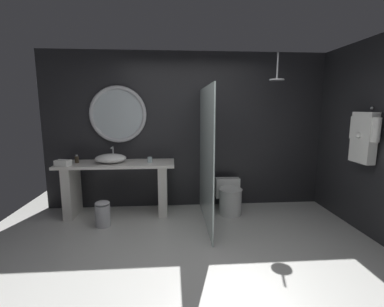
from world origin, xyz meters
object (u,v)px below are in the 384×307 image
(rain_shower_head, at_px, (277,77))
(folded_hand_towel, at_px, (63,163))
(toilet, at_px, (230,198))
(tumbler_cup, at_px, (150,160))
(soap_dispenser, at_px, (77,159))
(round_wall_mirror, at_px, (118,114))
(hanging_bathrobe, at_px, (364,136))
(vessel_sink, at_px, (111,158))
(waste_bin, at_px, (103,213))

(rain_shower_head, xyz_separation_m, folded_hand_towel, (-3.19, -0.04, -1.26))
(toilet, bearing_deg, tumbler_cup, 176.39)
(soap_dispenser, xyz_separation_m, toilet, (2.41, -0.13, -0.64))
(round_wall_mirror, xyz_separation_m, toilet, (1.79, -0.38, -1.33))
(rain_shower_head, bearing_deg, toilet, 174.58)
(tumbler_cup, height_order, rain_shower_head, rain_shower_head)
(hanging_bathrobe, xyz_separation_m, toilet, (-1.58, 0.80, -1.07))
(vessel_sink, bearing_deg, folded_hand_towel, -163.64)
(soap_dispenser, height_order, round_wall_mirror, round_wall_mirror)
(soap_dispenser, height_order, waste_bin, soap_dispenser)
(vessel_sink, distance_m, hanging_bathrobe, 3.59)
(hanging_bathrobe, bearing_deg, waste_bin, 172.84)
(folded_hand_towel, bearing_deg, toilet, 2.23)
(rain_shower_head, bearing_deg, folded_hand_towel, -179.36)
(tumbler_cup, height_order, toilet, tumbler_cup)
(toilet, distance_m, folded_hand_towel, 2.61)
(tumbler_cup, relative_size, waste_bin, 0.23)
(soap_dispenser, distance_m, folded_hand_towel, 0.26)
(folded_hand_towel, bearing_deg, tumbler_cup, 8.08)
(round_wall_mirror, height_order, waste_bin, round_wall_mirror)
(tumbler_cup, height_order, folded_hand_towel, folded_hand_towel)
(soap_dispenser, distance_m, hanging_bathrobe, 4.11)
(vessel_sink, xyz_separation_m, hanging_bathrobe, (3.45, -0.90, 0.41))
(soap_dispenser, relative_size, waste_bin, 0.34)
(rain_shower_head, bearing_deg, round_wall_mirror, 169.76)
(folded_hand_towel, bearing_deg, rain_shower_head, 0.64)
(vessel_sink, relative_size, hanging_bathrobe, 0.66)
(rain_shower_head, bearing_deg, waste_bin, -173.40)
(soap_dispenser, xyz_separation_m, rain_shower_head, (3.07, -0.19, 1.25))
(round_wall_mirror, height_order, rain_shower_head, rain_shower_head)
(soap_dispenser, xyz_separation_m, folded_hand_towel, (-0.12, -0.23, -0.01))
(round_wall_mirror, height_order, folded_hand_towel, round_wall_mirror)
(folded_hand_towel, bearing_deg, soap_dispenser, 61.03)
(vessel_sink, height_order, soap_dispenser, vessel_sink)
(waste_bin, xyz_separation_m, folded_hand_towel, (-0.60, 0.26, 0.70))
(round_wall_mirror, distance_m, folded_hand_towel, 1.13)
(toilet, bearing_deg, folded_hand_towel, -177.77)
(round_wall_mirror, bearing_deg, tumbler_cup, -30.03)
(tumbler_cup, distance_m, folded_hand_towel, 1.27)
(rain_shower_head, xyz_separation_m, waste_bin, (-2.59, -0.30, -1.95))
(vessel_sink, relative_size, soap_dispenser, 3.75)
(hanging_bathrobe, height_order, toilet, hanging_bathrobe)
(hanging_bathrobe, height_order, waste_bin, hanging_bathrobe)
(toilet, bearing_deg, vessel_sink, 177.15)
(vessel_sink, xyz_separation_m, toilet, (1.88, -0.09, -0.66))
(rain_shower_head, distance_m, folded_hand_towel, 3.43)
(folded_hand_towel, bearing_deg, waste_bin, -23.63)
(rain_shower_head, height_order, waste_bin, rain_shower_head)
(round_wall_mirror, relative_size, hanging_bathrobe, 1.26)
(vessel_sink, distance_m, tumbler_cup, 0.61)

